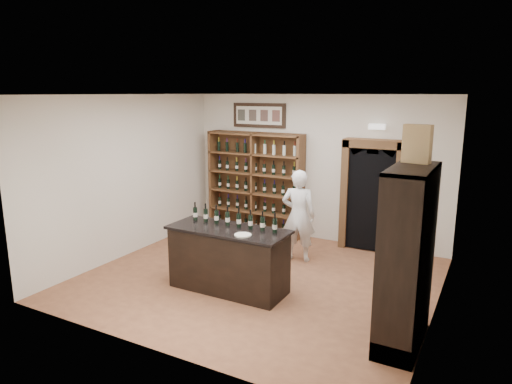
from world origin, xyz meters
TOP-DOWN VIEW (x-y plane):
  - floor at (0.00, 0.00)m, footprint 5.50×5.50m
  - ceiling at (0.00, 0.00)m, footprint 5.50×5.50m
  - wall_back at (0.00, 2.50)m, footprint 5.50×0.04m
  - wall_left at (-2.75, 0.00)m, footprint 0.04×5.00m
  - wall_right at (2.75, 0.00)m, footprint 0.04×5.00m
  - wine_shelf at (-1.30, 2.33)m, footprint 2.20×0.38m
  - framed_picture at (-1.30, 2.47)m, footprint 1.25×0.04m
  - arched_doorway at (1.25, 2.33)m, footprint 1.17×0.35m
  - emergency_light at (1.25, 2.42)m, footprint 0.30×0.10m
  - tasting_counter at (-0.20, -0.60)m, footprint 1.88×0.78m
  - counter_bottle_0 at (-0.92, -0.45)m, footprint 0.07×0.07m
  - counter_bottle_1 at (-0.71, -0.45)m, footprint 0.07×0.07m
  - counter_bottle_2 at (-0.51, -0.45)m, footprint 0.07×0.07m
  - counter_bottle_3 at (-0.30, -0.45)m, footprint 0.07×0.07m
  - counter_bottle_4 at (-0.10, -0.45)m, footprint 0.07×0.07m
  - counter_bottle_5 at (0.11, -0.45)m, footprint 0.07×0.07m
  - counter_bottle_6 at (0.31, -0.45)m, footprint 0.07×0.07m
  - counter_bottle_7 at (0.52, -0.45)m, footprint 0.07×0.07m
  - side_cabinet at (2.52, -0.90)m, footprint 0.48×1.20m
  - shopkeeper at (0.24, 1.11)m, footprint 0.68×0.52m
  - plate at (0.18, -0.81)m, footprint 0.25×0.25m
  - wine_crate at (2.46, -0.58)m, footprint 0.34×0.19m

SIDE VIEW (x-z plane):
  - floor at x=0.00m, z-range 0.00..0.00m
  - tasting_counter at x=-0.20m, z-range -0.01..0.99m
  - side_cabinet at x=2.52m, z-range -0.35..1.85m
  - shopkeeper at x=0.24m, z-range 0.00..1.69m
  - plate at x=0.18m, z-range 1.00..1.02m
  - wine_shelf at x=-1.30m, z-range 0.00..2.20m
  - counter_bottle_0 at x=-0.92m, z-range 0.96..1.26m
  - counter_bottle_1 at x=-0.71m, z-range 0.96..1.26m
  - counter_bottle_2 at x=-0.51m, z-range 0.96..1.26m
  - counter_bottle_3 at x=-0.30m, z-range 0.96..1.26m
  - counter_bottle_4 at x=-0.10m, z-range 0.96..1.26m
  - counter_bottle_5 at x=0.11m, z-range 0.96..1.26m
  - counter_bottle_6 at x=0.31m, z-range 0.96..1.26m
  - counter_bottle_7 at x=0.52m, z-range 0.96..1.26m
  - arched_doorway at x=1.25m, z-range 0.05..2.22m
  - wall_back at x=0.00m, z-range 0.00..3.00m
  - wall_left at x=-2.75m, z-range 0.00..3.00m
  - wall_right at x=2.75m, z-range 0.00..3.00m
  - emergency_light at x=1.25m, z-range 2.35..2.45m
  - wine_crate at x=2.46m, z-range 2.20..2.66m
  - framed_picture at x=-1.30m, z-range 2.29..2.81m
  - ceiling at x=0.00m, z-range 3.00..3.00m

